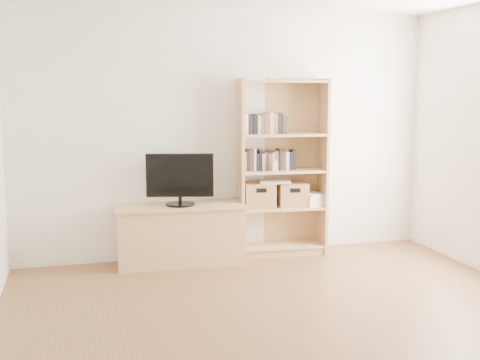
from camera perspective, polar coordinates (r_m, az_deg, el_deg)
name	(u,v)px	position (r m, az deg, el deg)	size (l,w,h in m)	color
floor	(315,347)	(4.41, 7.14, -15.39)	(4.50, 5.00, 0.01)	brown
back_wall	(227,135)	(6.42, -1.19, 4.30)	(4.50, 0.02, 2.60)	white
tv_stand	(181,235)	(6.23, -5.64, -5.26)	(1.28, 0.48, 0.59)	tan
bookshelf	(282,168)	(6.46, 4.03, 1.16)	(0.95, 0.34, 1.90)	tan
television	(180,179)	(6.12, -5.72, 0.08)	(0.68, 0.05, 0.53)	black
books_row_mid	(282,158)	(6.47, 3.99, 2.06)	(0.90, 0.18, 0.24)	#8D664D
books_row_upper	(263,123)	(6.38, 2.19, 5.41)	(0.42, 0.15, 0.22)	#8D664D
baby_monitor	(275,167)	(6.33, 3.36, 1.28)	(0.05, 0.03, 0.10)	white
basket_left	(259,195)	(6.44, 1.84, -1.44)	(0.32, 0.27, 0.27)	#AB824D
basket_right	(292,195)	(6.53, 5.00, -1.38)	(0.31, 0.25, 0.25)	#AB824D
laptop	(275,181)	(6.43, 3.32, -0.13)	(0.33, 0.23, 0.03)	white
magazine_stack	(311,200)	(6.60, 6.75, -1.89)	(0.18, 0.26, 0.12)	silver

